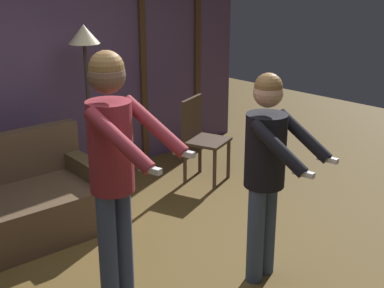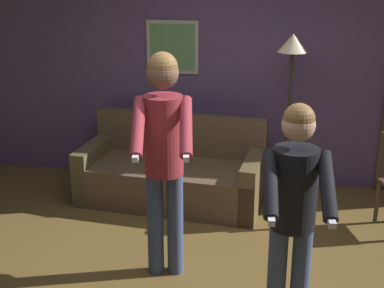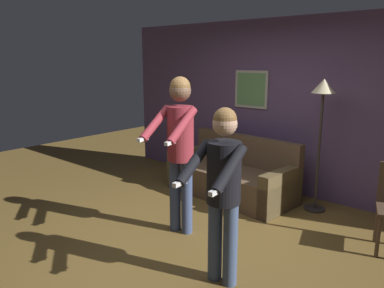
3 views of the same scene
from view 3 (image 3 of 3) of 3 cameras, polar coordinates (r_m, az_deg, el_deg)
The scene contains 6 objects.
ground_plane at distance 4.29m, azimuth 0.48°, elevation -15.03°, with size 12.00×12.00×0.00m, color brown.
back_wall_assembly at distance 5.73m, azimuth 15.26°, elevation 5.33°, with size 6.40×0.10×2.60m.
couch at distance 5.65m, azimuth 6.15°, elevation -5.04°, with size 1.97×1.03×0.87m.
torchiere_lamp at distance 5.09m, azimuth 19.26°, elevation 5.70°, with size 0.30×0.30×1.76m.
person_standing_left at distance 4.21m, azimuth -1.90°, elevation 0.66°, with size 0.52×0.72×1.82m.
person_standing_right at distance 3.26m, azimuth 4.70°, elevation -5.84°, with size 0.47×0.64×1.61m.
Camera 3 is at (2.42, -2.92, 2.00)m, focal length 35.00 mm.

